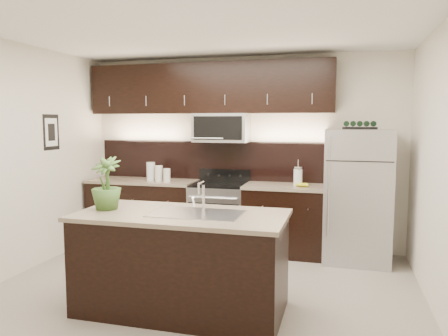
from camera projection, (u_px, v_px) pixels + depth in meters
The scene contains 12 objects.
ground at pixel (198, 296), 4.49m from camera, with size 4.50×4.50×0.00m, color gray.
room_walls at pixel (185, 131), 4.31m from camera, with size 4.52×4.02×2.71m.
counter_run at pixel (206, 215), 6.18m from camera, with size 3.51×0.65×0.94m.
upper_fixtures at pixel (210, 96), 6.14m from camera, with size 3.49×0.40×1.66m.
island at pixel (182, 262), 4.11m from camera, with size 1.96×0.96×0.94m.
sink_faucet at pixel (197, 212), 4.03m from camera, with size 0.84×0.50×0.28m.
refrigerator at pixel (357, 196), 5.55m from camera, with size 0.82×0.74×1.69m, color #B2B2B7.
wine_rack at pixel (359, 126), 5.46m from camera, with size 0.42×0.26×0.10m.
plant at pixel (106, 183), 4.21m from camera, with size 0.29×0.29×0.51m, color #3D6327.
canisters at pixel (157, 173), 6.23m from camera, with size 0.39×0.19×0.27m.
french_press at pixel (298, 177), 5.73m from camera, with size 0.12×0.12×0.34m.
bananas at pixel (299, 184), 5.71m from camera, with size 0.18×0.14×0.06m, color gold.
Camera 1 is at (1.39, -4.11, 1.79)m, focal length 35.00 mm.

